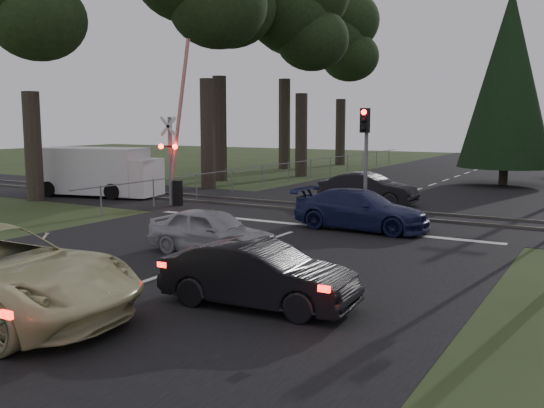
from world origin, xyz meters
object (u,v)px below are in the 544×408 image
Objects in this scene: traffic_signal_center at (365,143)px; silver_car at (212,232)px; dark_hatchback at (259,275)px; blue_sedan at (361,210)px; crossing_signal at (174,158)px; white_van at (100,172)px; dark_car_far at (368,189)px.

traffic_signal_center reaches higher than silver_car.
dark_hatchback is at bearing -130.80° from silver_car.
traffic_signal_center reaches higher than blue_sedan.
crossing_signal reaches higher than dark_hatchback.
crossing_signal reaches higher than white_van.
crossing_signal is 10.01m from silver_car.
traffic_signal_center is (8.27, 0.89, 0.75)m from crossing_signal.
blue_sedan is at bearing -162.76° from dark_car_far.
white_van is (-12.19, 7.87, 0.55)m from silver_car.
dark_hatchback is at bearing -168.83° from blue_sedan.
blue_sedan is at bearing -17.64° from silver_car.
crossing_signal is at bearing -21.33° from white_van.
white_van is (-13.50, -0.08, -1.62)m from traffic_signal_center.
crossing_signal is at bearing -173.85° from traffic_signal_center.
dark_car_far is (7.07, 4.45, -1.36)m from crossing_signal.
crossing_signal is 1.10× the size of white_van.
silver_car is 6.02m from blue_sedan.
dark_hatchback is 15.28m from dark_car_far.
dark_hatchback is at bearing -48.05° from white_van.
traffic_signal_center is at bearing -6.53° from silver_car.
crossing_signal is at bearing 47.47° from silver_car.
dark_hatchback reaches higher than silver_car.
blue_sedan is (0.80, -2.30, -2.14)m from traffic_signal_center.
blue_sedan reaches higher than silver_car.
blue_sedan is 14.48m from white_van.
traffic_signal_center is 0.98× the size of dark_car_far.
traffic_signal_center is 11.75m from dark_hatchback.
white_van reaches higher than dark_hatchback.
dark_hatchback is 0.93× the size of dark_car_far.
traffic_signal_center reaches higher than white_van.
silver_car is 0.59× the size of white_van.
traffic_signal_center is 3.24m from blue_sedan.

